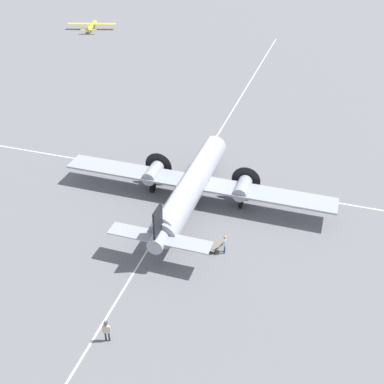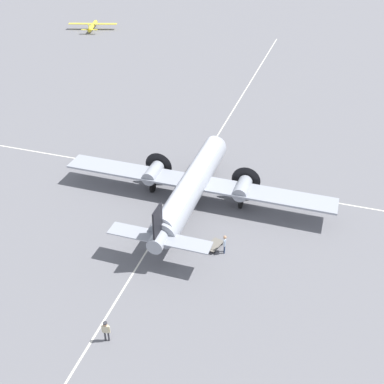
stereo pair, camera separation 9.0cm
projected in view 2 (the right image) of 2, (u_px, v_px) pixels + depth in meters
ground_plane at (192, 206)px, 47.48m from camera, size 300.00×300.00×0.00m
apron_line_eastwest at (206, 181)px, 51.37m from camera, size 120.00×0.16×0.01m
apron_line_northsouth at (176, 203)px, 47.90m from camera, size 0.16×120.00×0.01m
airliner_main at (193, 182)px, 46.42m from camera, size 27.28×19.27×5.70m
crew_foreground at (106, 329)px, 33.16m from camera, size 0.60×0.36×1.81m
passenger_boarding at (225, 242)px, 41.04m from camera, size 0.29×0.61×1.81m
suitcase_near_door at (187, 246)px, 41.91m from camera, size 0.41×0.12×0.55m
baggage_cart at (214, 245)px, 42.03m from camera, size 1.45×2.02×0.56m
light_aircraft_taxiing at (93, 26)px, 100.95m from camera, size 10.03×7.65×1.96m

